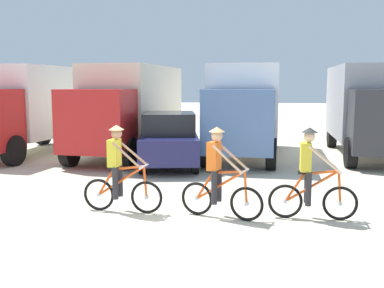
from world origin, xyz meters
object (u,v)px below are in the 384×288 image
(box_truck_avon_van, at_px, (245,106))
(box_truck_grey_hauler, at_px, (369,106))
(cyclist_orange_shirt, at_px, (119,172))
(box_truck_cream_rv, at_px, (129,105))
(box_truck_white_box, at_px, (32,105))
(cyclist_near_camera, at_px, (310,177))
(sedan_parked, at_px, (169,139))
(cyclist_cowboy_hat, at_px, (219,176))

(box_truck_avon_van, height_order, box_truck_grey_hauler, same)
(box_truck_grey_hauler, bearing_deg, cyclist_orange_shirt, -128.47)
(box_truck_cream_rv, bearing_deg, box_truck_white_box, 179.49)
(box_truck_grey_hauler, xyz_separation_m, cyclist_orange_shirt, (-6.86, -8.64, -1.03))
(cyclist_near_camera, bearing_deg, sedan_parked, 126.03)
(box_truck_grey_hauler, relative_size, cyclist_orange_shirt, 3.75)
(box_truck_avon_van, height_order, sedan_parked, box_truck_avon_van)
(box_truck_white_box, relative_size, cyclist_cowboy_hat, 3.81)
(box_truck_white_box, height_order, box_truck_cream_rv, same)
(box_truck_white_box, relative_size, box_truck_grey_hauler, 1.02)
(box_truck_cream_rv, relative_size, cyclist_cowboy_hat, 3.80)
(box_truck_white_box, relative_size, sedan_parked, 1.56)
(cyclist_near_camera, bearing_deg, box_truck_grey_hauler, 70.68)
(box_truck_avon_van, relative_size, sedan_parked, 1.54)
(box_truck_avon_van, bearing_deg, cyclist_orange_shirt, -106.19)
(box_truck_avon_van, xyz_separation_m, cyclist_orange_shirt, (-2.33, -8.03, -1.03))
(cyclist_cowboy_hat, bearing_deg, cyclist_near_camera, 5.26)
(sedan_parked, bearing_deg, cyclist_cowboy_hat, -69.14)
(box_truck_avon_van, bearing_deg, box_truck_grey_hauler, 7.64)
(box_truck_grey_hauler, bearing_deg, cyclist_cowboy_hat, -118.71)
(box_truck_white_box, xyz_separation_m, box_truck_cream_rv, (3.87, -0.03, 0.00))
(box_truck_white_box, xyz_separation_m, box_truck_avon_van, (8.19, 0.46, 0.00))
(box_truck_grey_hauler, distance_m, sedan_parked, 7.68)
(sedan_parked, bearing_deg, box_truck_grey_hauler, 25.31)
(box_truck_grey_hauler, distance_m, cyclist_orange_shirt, 11.08)
(cyclist_orange_shirt, height_order, cyclist_near_camera, same)
(cyclist_cowboy_hat, bearing_deg, box_truck_grey_hauler, 61.29)
(box_truck_white_box, distance_m, cyclist_cowboy_hat, 11.09)
(cyclist_cowboy_hat, bearing_deg, box_truck_white_box, 135.89)
(sedan_parked, bearing_deg, box_truck_cream_rv, 132.24)
(box_truck_cream_rv, bearing_deg, cyclist_cowboy_hat, -62.09)
(cyclist_orange_shirt, xyz_separation_m, cyclist_cowboy_hat, (2.07, -0.11, 0.00))
(box_truck_grey_hauler, height_order, cyclist_near_camera, box_truck_grey_hauler)
(box_truck_white_box, xyz_separation_m, cyclist_near_camera, (9.71, -7.52, -1.03))
(box_truck_white_box, xyz_separation_m, box_truck_grey_hauler, (12.72, 1.07, 0.00))
(box_truck_avon_van, distance_m, cyclist_cowboy_hat, 8.21)
(box_truck_avon_van, relative_size, cyclist_orange_shirt, 3.76)
(sedan_parked, xyz_separation_m, cyclist_cowboy_hat, (2.09, -5.49, -0.04))
(box_truck_white_box, bearing_deg, sedan_parked, -20.59)
(box_truck_white_box, distance_m, cyclist_orange_shirt, 9.63)
(box_truck_avon_van, relative_size, cyclist_near_camera, 3.76)
(box_truck_cream_rv, bearing_deg, box_truck_grey_hauler, 7.09)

